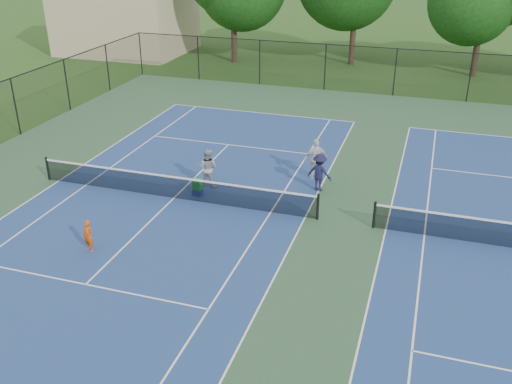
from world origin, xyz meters
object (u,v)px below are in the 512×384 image
(ball_crate, at_px, (198,192))
(ball_hopper, at_px, (197,184))
(child_player, at_px, (88,236))
(bystander_a, at_px, (316,159))
(instructor, at_px, (208,168))
(bystander_b, at_px, (319,172))
(clapboard_house, at_px, (126,14))

(ball_crate, xyz_separation_m, ball_hopper, (0.00, 0.00, 0.35))
(child_player, xyz_separation_m, bystander_a, (6.02, 8.34, 0.33))
(instructor, relative_size, bystander_a, 0.92)
(bystander_a, relative_size, bystander_b, 1.12)
(clapboard_house, relative_size, ball_crate, 29.21)
(child_player, height_order, ball_hopper, child_player)
(clapboard_house, distance_m, child_player, 33.29)
(instructor, relative_size, ball_crate, 4.51)
(bystander_b, bearing_deg, clapboard_house, -34.07)
(bystander_b, bearing_deg, ball_crate, 35.65)
(clapboard_house, bearing_deg, instructor, -54.23)
(bystander_a, distance_m, ball_hopper, 5.30)
(child_player, distance_m, bystander_b, 9.63)
(bystander_b, bearing_deg, child_player, 60.34)
(clapboard_house, xyz_separation_m, child_player, (15.02, -29.60, -2.51))
(instructor, height_order, bystander_a, bystander_a)
(child_player, xyz_separation_m, instructor, (1.88, 6.14, 0.26))
(bystander_a, distance_m, bystander_b, 1.24)
(clapboard_house, xyz_separation_m, instructor, (16.90, -23.46, -2.26))
(clapboard_house, relative_size, ball_hopper, 25.29)
(child_player, height_order, ball_crate, child_player)
(instructor, height_order, ball_crate, instructor)
(clapboard_house, height_order, bystander_b, clapboard_house)
(child_player, bearing_deg, ball_hopper, 86.12)
(bystander_a, xyz_separation_m, bystander_b, (0.41, -1.17, -0.10))
(child_player, bearing_deg, bystander_b, 63.43)
(child_player, height_order, bystander_a, bystander_a)
(clapboard_house, relative_size, instructor, 6.47)
(clapboard_house, distance_m, bystander_b, 31.12)
(clapboard_house, height_order, bystander_a, clapboard_house)
(child_player, xyz_separation_m, bystander_b, (6.43, 7.17, 0.23))
(ball_crate, bearing_deg, child_player, -109.19)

